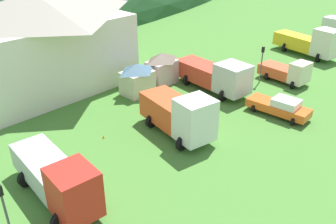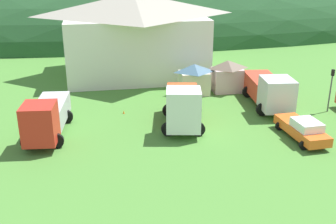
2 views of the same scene
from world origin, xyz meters
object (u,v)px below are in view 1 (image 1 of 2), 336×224
Objects in this scene: play_shed_cream at (137,78)px; play_shed_pink at (162,68)px; depot_building at (38,38)px; heavy_rig_white at (180,114)px; tow_truck_silver at (216,75)px; service_pickup_orange at (280,107)px; light_truck_cream at (288,72)px; traffic_light_east at (262,61)px; crane_truck_red at (58,178)px; traffic_light_west at (5,210)px; heavy_rig_striped at (311,42)px; traffic_cone_near_pickup at (104,138)px.

play_shed_pink is at bearing 2.43° from play_shed_cream.
depot_building reaches higher than heavy_rig_white.
tow_truck_silver reaches higher than play_shed_pink.
tow_truck_silver is at bearing 174.26° from service_pickup_orange.
traffic_light_east is at bearing -127.04° from light_truck_cream.
play_shed_cream is at bearing -60.49° from depot_building.
traffic_light_west is at bearing -64.93° from crane_truck_red.
traffic_light_east reaches higher than heavy_rig_striped.
depot_building is 5.35× the size of play_shed_cream.
traffic_light_west reaches higher than crane_truck_red.
crane_truck_red is at bearing -86.76° from light_truck_cream.
play_shed_pink is 10.44m from heavy_rig_white.
play_shed_pink is at bearing -149.55° from tow_truck_silver.
play_shed_pink is 0.85× the size of traffic_light_west.
depot_building is at bearing 79.32° from traffic_cone_near_pickup.
traffic_cone_near_pickup is at bearing -98.24° from light_truck_cream.
traffic_light_east is at bearing -34.01° from play_shed_cream.
crane_truck_red is at bearing -76.27° from heavy_rig_striped.
heavy_rig_striped is at bearing 89.70° from tow_truck_silver.
traffic_light_east reaches higher than traffic_light_west.
traffic_cone_near_pickup is (-19.91, 4.66, -1.16)m from light_truck_cream.
traffic_light_west is 7.39× the size of traffic_cone_near_pickup.
traffic_light_east is (27.30, 2.36, 0.02)m from traffic_light_west.
tow_truck_silver reaches higher than play_shed_cream.
heavy_rig_striped is at bearing 107.07° from light_truck_cream.
depot_building is at bearing 119.51° from play_shed_cream.
play_shed_pink is at bearing -130.04° from light_truck_cream.
crane_truck_red reaches higher than traffic_cone_near_pickup.
traffic_light_west is at bearing -151.71° from traffic_cone_near_pickup.
play_shed_pink is at bearing 22.33° from traffic_cone_near_pickup.
crane_truck_red is at bearing -116.70° from depot_building.
crane_truck_red is 10.47m from heavy_rig_white.
service_pickup_orange is (5.36, -12.07, -0.74)m from play_shed_cream.
play_shed_cream is 0.38× the size of crane_truck_red.
traffic_light_east is (6.99, -7.20, 0.71)m from play_shed_pink.
traffic_light_west reaches higher than play_shed_cream.
light_truck_cream is at bearing -44.98° from play_shed_pink.
crane_truck_red is 15.59× the size of traffic_cone_near_pickup.
heavy_rig_striped reaches higher than crane_truck_red.
tow_truck_silver is 16.65m from heavy_rig_striped.
traffic_light_east is (23.83, 1.14, 0.75)m from crane_truck_red.
tow_truck_silver is at bearing -51.99° from depot_building.
service_pickup_orange reaches higher than traffic_cone_near_pickup.
play_shed_pink is 0.62× the size of light_truck_cream.
traffic_light_east is (15.35, -15.72, -2.35)m from depot_building.
play_shed_pink is 11.80m from traffic_cone_near_pickup.
light_truck_cream reaches higher than service_pickup_orange.
tow_truck_silver is 2.22× the size of traffic_light_west.
heavy_rig_white is at bearing -175.40° from traffic_light_east.
traffic_light_east reaches higher than light_truck_cream.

